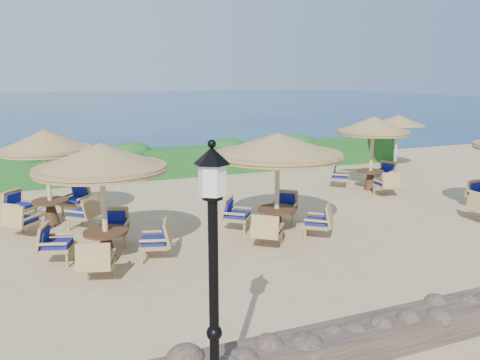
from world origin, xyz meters
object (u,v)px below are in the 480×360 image
cafe_set_4 (373,139)px  cafe_set_1 (278,161)px  lamp_post (214,304)px  extra_parasol (398,120)px  cafe_set_0 (102,181)px  cafe_set_3 (47,164)px

cafe_set_4 → cafe_set_1: bearing=-149.0°
lamp_post → cafe_set_1: size_ratio=1.00×
extra_parasol → cafe_set_0: cafe_set_0 is taller
extra_parasol → cafe_set_1: cafe_set_1 is taller
cafe_set_3 → cafe_set_1: bearing=-29.4°
cafe_set_0 → lamp_post: bearing=-83.9°
extra_parasol → cafe_set_3: cafe_set_3 is taller
extra_parasol → cafe_set_1: 10.79m
cafe_set_1 → cafe_set_3: same height
lamp_post → extra_parasol: 17.41m
extra_parasol → cafe_set_0: bearing=-154.4°
cafe_set_0 → cafe_set_1: same height
lamp_post → cafe_set_3: lamp_post is taller
cafe_set_4 → cafe_set_0: bearing=-160.3°
cafe_set_0 → cafe_set_3: bearing=108.8°
cafe_set_3 → cafe_set_4: size_ratio=0.96×
cafe_set_0 → cafe_set_3: size_ratio=1.09×
cafe_set_3 → cafe_set_0: bearing=-71.2°
lamp_post → cafe_set_1: (3.70, 5.91, 0.38)m
extra_parasol → cafe_set_0: 14.65m
cafe_set_3 → lamp_post: bearing=-79.1°
cafe_set_4 → extra_parasol: bearing=39.0°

